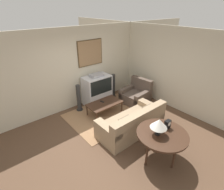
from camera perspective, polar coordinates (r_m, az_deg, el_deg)
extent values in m
plane|color=brown|center=(5.04, 0.50, -12.91)|extent=(12.00, 12.00, 0.00)
cube|color=beige|center=(5.96, -12.92, 7.95)|extent=(12.00, 0.06, 2.70)
cube|color=#4C381E|center=(6.13, -7.15, 13.51)|extent=(0.96, 0.03, 0.87)
cube|color=#93704C|center=(6.11, -7.06, 13.48)|extent=(0.91, 0.01, 0.82)
cube|color=beige|center=(6.21, 19.62, 7.82)|extent=(0.06, 12.00, 2.70)
cube|color=#99704C|center=(5.89, -1.44, -6.18)|extent=(2.54, 1.88, 0.01)
cube|color=silver|center=(6.44, -4.78, -0.75)|extent=(0.98, 0.57, 0.48)
cube|color=silver|center=(6.21, -4.97, 3.57)|extent=(0.98, 0.57, 0.58)
cube|color=black|center=(6.00, -3.38, 2.73)|extent=(0.88, 0.01, 0.51)
cube|color=#9E9EA3|center=(6.08, -5.10, 6.47)|extent=(0.44, 0.31, 0.09)
cube|color=#9E8466|center=(5.10, 6.14, -9.67)|extent=(1.96, 0.89, 0.41)
cube|color=#9E8466|center=(4.69, 9.27, -7.57)|extent=(1.96, 0.23, 0.39)
cube|color=#9E8466|center=(5.60, 12.38, -5.44)|extent=(0.24, 0.88, 0.57)
cube|color=#9E8466|center=(4.59, -1.56, -13.07)|extent=(0.24, 0.88, 0.57)
cube|color=#715F49|center=(5.06, 11.46, -5.24)|extent=(0.36, 0.12, 0.34)
cube|color=#715F49|center=(4.51, 4.21, -9.22)|extent=(0.36, 0.12, 0.34)
cube|color=brown|center=(6.55, 7.55, -0.83)|extent=(0.97, 0.95, 0.39)
cube|color=brown|center=(6.62, 9.65, 3.50)|extent=(0.27, 0.88, 0.47)
cube|color=brown|center=(6.71, 5.20, 0.69)|extent=(0.90, 0.25, 0.53)
cube|color=brown|center=(6.34, 10.12, -1.33)|extent=(0.90, 0.25, 0.53)
cube|color=#3D2619|center=(5.74, -2.42, -2.76)|extent=(1.14, 0.64, 0.04)
cylinder|color=#3D2619|center=(5.41, -5.03, -7.48)|extent=(0.04, 0.04, 0.36)
cylinder|color=#3D2619|center=(5.95, 3.18, -3.84)|extent=(0.04, 0.04, 0.36)
cylinder|color=#3D2619|center=(5.79, -8.12, -5.09)|extent=(0.04, 0.04, 0.36)
cylinder|color=#3D2619|center=(6.30, -0.13, -1.90)|extent=(0.04, 0.04, 0.36)
cylinder|color=#3D2619|center=(4.10, 16.07, -12.16)|extent=(1.13, 1.13, 0.04)
cube|color=#3D2619|center=(4.14, 15.96, -12.83)|extent=(0.96, 0.45, 0.08)
cylinder|color=#3D2619|center=(4.12, 11.33, -18.25)|extent=(0.05, 0.05, 0.70)
cylinder|color=#3D2619|center=(4.63, 17.83, -13.22)|extent=(0.05, 0.05, 0.70)
cylinder|color=#3D2619|center=(4.22, 19.63, -18.29)|extent=(0.05, 0.05, 0.70)
cylinder|color=black|center=(4.03, 14.61, -12.17)|extent=(0.11, 0.11, 0.02)
cylinder|color=black|center=(3.92, 14.91, -10.18)|extent=(0.02, 0.02, 0.33)
cone|color=white|center=(3.86, 15.09, -8.99)|extent=(0.36, 0.36, 0.20)
cube|color=black|center=(4.21, 17.64, -9.10)|extent=(0.15, 0.09, 0.20)
cylinder|color=white|center=(4.17, 18.26, -8.97)|extent=(0.10, 0.01, 0.10)
cube|color=black|center=(5.79, -3.23, -2.14)|extent=(0.08, 0.17, 0.02)
cylinder|color=black|center=(6.21, -10.45, -4.71)|extent=(0.24, 0.24, 0.02)
cylinder|color=#2D2D2D|center=(5.98, -10.81, -0.96)|extent=(0.14, 0.14, 0.94)
cylinder|color=black|center=(6.96, 0.41, -0.52)|extent=(0.24, 0.24, 0.02)
cylinder|color=#2D2D2D|center=(6.75, 0.42, 2.95)|extent=(0.14, 0.14, 0.94)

